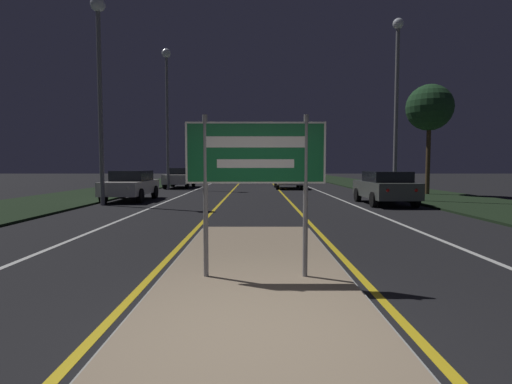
% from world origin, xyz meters
% --- Properties ---
extents(ground_plane, '(160.00, 160.00, 0.00)m').
position_xyz_m(ground_plane, '(0.00, 0.00, 0.00)').
color(ground_plane, black).
extents(median_island, '(2.81, 9.41, 0.10)m').
position_xyz_m(median_island, '(0.00, 1.94, 0.04)').
color(median_island, '#999993').
rests_on(median_island, ground_plane).
extents(verge_left, '(5.00, 100.00, 0.08)m').
position_xyz_m(verge_left, '(-9.50, 20.00, 0.04)').
color(verge_left, black).
rests_on(verge_left, ground_plane).
extents(verge_right, '(5.00, 100.00, 0.08)m').
position_xyz_m(verge_right, '(9.50, 20.00, 0.04)').
color(verge_right, black).
rests_on(verge_right, ground_plane).
extents(centre_line_yellow_left, '(0.12, 70.00, 0.01)m').
position_xyz_m(centre_line_yellow_left, '(-1.59, 25.00, 0.00)').
color(centre_line_yellow_left, gold).
rests_on(centre_line_yellow_left, ground_plane).
extents(centre_line_yellow_right, '(0.12, 70.00, 0.01)m').
position_xyz_m(centre_line_yellow_right, '(1.59, 25.00, 0.00)').
color(centre_line_yellow_right, gold).
rests_on(centre_line_yellow_right, ground_plane).
extents(lane_line_white_left, '(0.12, 70.00, 0.01)m').
position_xyz_m(lane_line_white_left, '(-4.20, 25.00, 0.00)').
color(lane_line_white_left, silver).
rests_on(lane_line_white_left, ground_plane).
extents(lane_line_white_right, '(0.12, 70.00, 0.01)m').
position_xyz_m(lane_line_white_right, '(4.20, 25.00, 0.00)').
color(lane_line_white_right, silver).
rests_on(lane_line_white_right, ground_plane).
extents(edge_line_white_left, '(0.10, 70.00, 0.01)m').
position_xyz_m(edge_line_white_left, '(-7.20, 25.00, 0.00)').
color(edge_line_white_left, silver).
rests_on(edge_line_white_left, ground_plane).
extents(edge_line_white_right, '(0.10, 70.00, 0.01)m').
position_xyz_m(edge_line_white_right, '(7.20, 25.00, 0.00)').
color(edge_line_white_right, silver).
rests_on(edge_line_white_right, ground_plane).
extents(highway_sign, '(1.98, 0.07, 2.31)m').
position_xyz_m(highway_sign, '(0.00, 1.94, 1.75)').
color(highway_sign, gray).
rests_on(highway_sign, median_island).
extents(streetlight_left_near, '(0.60, 0.60, 8.63)m').
position_xyz_m(streetlight_left_near, '(-6.53, 13.21, 6.01)').
color(streetlight_left_near, gray).
rests_on(streetlight_left_near, ground_plane).
extents(streetlight_left_far, '(0.62, 0.62, 9.70)m').
position_xyz_m(streetlight_left_far, '(-6.14, 24.18, 6.75)').
color(streetlight_left_far, gray).
rests_on(streetlight_left_far, ground_plane).
extents(streetlight_right_near, '(0.49, 0.49, 8.44)m').
position_xyz_m(streetlight_right_near, '(6.54, 15.05, 5.33)').
color(streetlight_right_near, gray).
rests_on(streetlight_right_near, ground_plane).
extents(car_receding_0, '(1.91, 4.22, 1.44)m').
position_xyz_m(car_receding_0, '(5.62, 13.60, 0.76)').
color(car_receding_0, '#4C514C').
rests_on(car_receding_0, ground_plane).
extents(car_receding_1, '(1.94, 4.29, 1.42)m').
position_xyz_m(car_receding_1, '(2.38, 25.55, 0.76)').
color(car_receding_1, silver).
rests_on(car_receding_1, ground_plane).
extents(car_approaching_0, '(1.88, 4.28, 1.44)m').
position_xyz_m(car_approaching_0, '(-6.06, 15.61, 0.76)').
color(car_approaching_0, silver).
rests_on(car_approaching_0, ground_plane).
extents(car_approaching_1, '(1.86, 4.77, 1.50)m').
position_xyz_m(car_approaching_1, '(-5.81, 26.73, 0.80)').
color(car_approaching_1, silver).
rests_on(car_approaching_1, ground_plane).
extents(roadside_palm_right, '(2.57, 2.57, 6.14)m').
position_xyz_m(roadside_palm_right, '(9.74, 18.89, 4.90)').
color(roadside_palm_right, '#4C3823').
rests_on(roadside_palm_right, verge_right).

